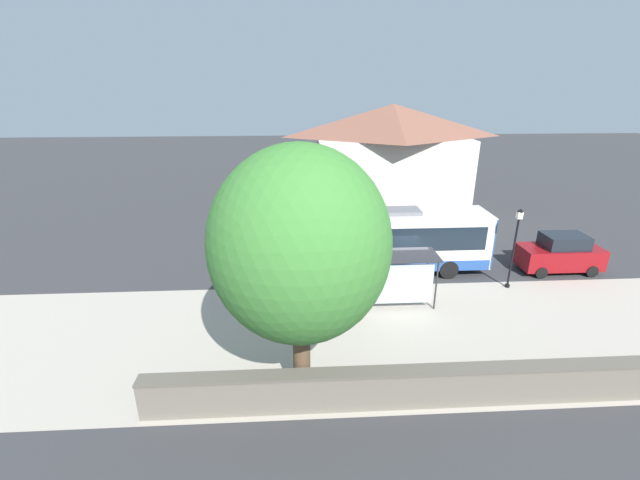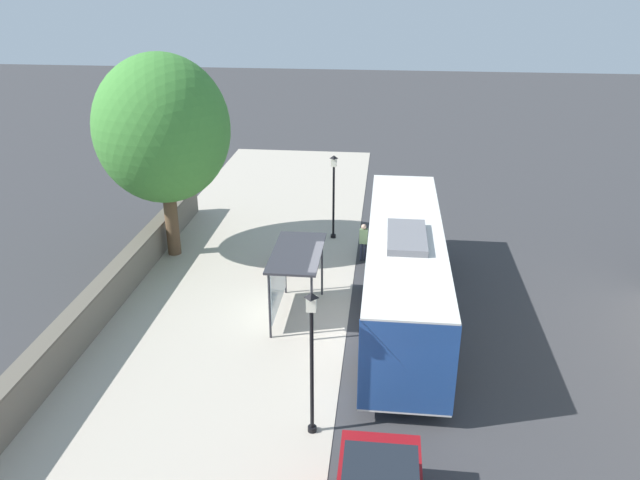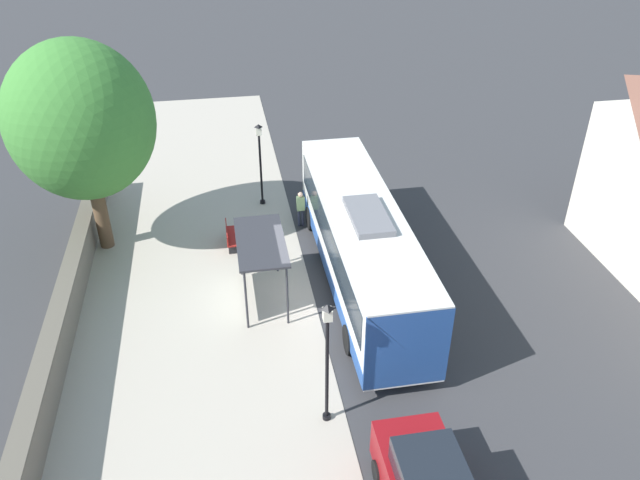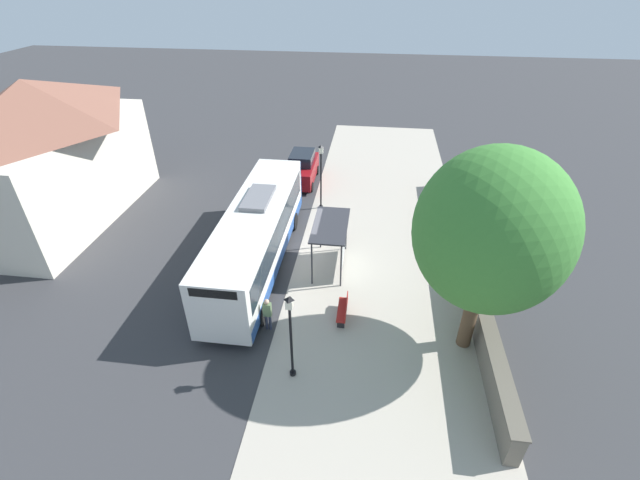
{
  "view_description": "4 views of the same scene",
  "coord_description": "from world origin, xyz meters",
  "px_view_note": "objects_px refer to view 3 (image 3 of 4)",
  "views": [
    {
      "loc": [
        -19.53,
        4.96,
        10.11
      ],
      "look_at": [
        1.19,
        3.77,
        2.13
      ],
      "focal_mm": 24.0,
      "sensor_mm": 36.0,
      "label": 1
    },
    {
      "loc": [
        1.07,
        -18.81,
        11.29
      ],
      "look_at": [
        -1.15,
        1.54,
        2.4
      ],
      "focal_mm": 35.0,
      "sensor_mm": 36.0,
      "label": 2
    },
    {
      "loc": [
        -2.89,
        -17.95,
        14.06
      ],
      "look_at": [
        0.31,
        0.43,
        2.18
      ],
      "focal_mm": 35.0,
      "sensor_mm": 36.0,
      "label": 3
    },
    {
      "loc": [
        -3.6,
        17.94,
        13.26
      ],
      "look_at": [
        -1.38,
        0.91,
        1.96
      ],
      "focal_mm": 24.0,
      "sensor_mm": 36.0,
      "label": 4
    }
  ],
  "objects_px": {
    "street_lamp_near": "(327,355)",
    "shade_tree": "(81,121)",
    "bench": "(230,236)",
    "bus": "(361,241)",
    "bus_shelter": "(257,251)",
    "pedestrian": "(301,206)",
    "street_lamp_far": "(260,158)"
  },
  "relations": [
    {
      "from": "street_lamp_near",
      "to": "shade_tree",
      "type": "relative_size",
      "value": 0.5
    },
    {
      "from": "bench",
      "to": "street_lamp_near",
      "type": "distance_m",
      "value": 10.2
    },
    {
      "from": "street_lamp_near",
      "to": "bus",
      "type": "bearing_deg",
      "value": 69.17
    },
    {
      "from": "bus_shelter",
      "to": "bench",
      "type": "distance_m",
      "value": 4.16
    },
    {
      "from": "bus",
      "to": "bench",
      "type": "relative_size",
      "value": 7.45
    },
    {
      "from": "pedestrian",
      "to": "street_lamp_near",
      "type": "xyz_separation_m",
      "value": [
        -0.85,
        -10.84,
        1.53
      ]
    },
    {
      "from": "bus_shelter",
      "to": "street_lamp_near",
      "type": "distance_m",
      "value": 6.18
    },
    {
      "from": "bus",
      "to": "pedestrian",
      "type": "relative_size",
      "value": 7.29
    },
    {
      "from": "bus_shelter",
      "to": "shade_tree",
      "type": "xyz_separation_m",
      "value": [
        -5.88,
        4.61,
        3.38
      ]
    },
    {
      "from": "bus_shelter",
      "to": "street_lamp_far",
      "type": "height_order",
      "value": "street_lamp_far"
    },
    {
      "from": "street_lamp_near",
      "to": "street_lamp_far",
      "type": "relative_size",
      "value": 1.08
    },
    {
      "from": "bench",
      "to": "bus_shelter",
      "type": "bearing_deg",
      "value": -77.19
    },
    {
      "from": "pedestrian",
      "to": "bench",
      "type": "distance_m",
      "value": 3.32
    },
    {
      "from": "bus_shelter",
      "to": "pedestrian",
      "type": "bearing_deg",
      "value": 65.08
    },
    {
      "from": "bench",
      "to": "street_lamp_near",
      "type": "xyz_separation_m",
      "value": [
        2.25,
        -9.75,
        2.02
      ]
    },
    {
      "from": "bus",
      "to": "shade_tree",
      "type": "bearing_deg",
      "value": 156.24
    },
    {
      "from": "bench",
      "to": "street_lamp_near",
      "type": "height_order",
      "value": "street_lamp_near"
    },
    {
      "from": "bench",
      "to": "street_lamp_near",
      "type": "bearing_deg",
      "value": -77.01
    },
    {
      "from": "street_lamp_far",
      "to": "bus",
      "type": "bearing_deg",
      "value": -65.83
    },
    {
      "from": "pedestrian",
      "to": "shade_tree",
      "type": "distance_m",
      "value": 9.29
    },
    {
      "from": "bus",
      "to": "street_lamp_near",
      "type": "distance_m",
      "value": 6.82
    },
    {
      "from": "bus_shelter",
      "to": "pedestrian",
      "type": "relative_size",
      "value": 2.12
    },
    {
      "from": "pedestrian",
      "to": "street_lamp_far",
      "type": "relative_size",
      "value": 0.42
    },
    {
      "from": "bench",
      "to": "shade_tree",
      "type": "distance_m",
      "value": 7.12
    },
    {
      "from": "bench",
      "to": "shade_tree",
      "type": "xyz_separation_m",
      "value": [
        -5.03,
        0.87,
        4.97
      ]
    },
    {
      "from": "bus",
      "to": "bus_shelter",
      "type": "relative_size",
      "value": 3.43
    },
    {
      "from": "pedestrian",
      "to": "shade_tree",
      "type": "height_order",
      "value": "shade_tree"
    },
    {
      "from": "street_lamp_near",
      "to": "shade_tree",
      "type": "height_order",
      "value": "shade_tree"
    },
    {
      "from": "bus",
      "to": "pedestrian",
      "type": "height_order",
      "value": "bus"
    },
    {
      "from": "bus",
      "to": "bus_shelter",
      "type": "bearing_deg",
      "value": -174.8
    },
    {
      "from": "bus_shelter",
      "to": "bench",
      "type": "xyz_separation_m",
      "value": [
        -0.85,
        3.75,
        -1.59
      ]
    },
    {
      "from": "bench",
      "to": "street_lamp_far",
      "type": "bearing_deg",
      "value": 63.87
    }
  ]
}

